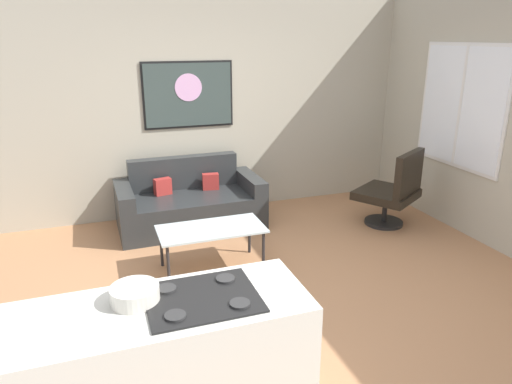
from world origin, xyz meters
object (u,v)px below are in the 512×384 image
at_px(coffee_table, 211,231).
at_px(armchair, 393,191).
at_px(mixing_bowl, 135,295).
at_px(couch, 190,204).
at_px(wall_painting, 188,95).

xyz_separation_m(coffee_table, armchair, (2.36, 0.36, 0.05)).
relative_size(coffee_table, mixing_bowl, 3.99).
bearing_deg(armchair, couch, 160.61).
relative_size(couch, wall_painting, 1.54).
relative_size(coffee_table, armchair, 1.09).
distance_m(couch, coffee_table, 1.19).
height_order(mixing_bowl, wall_painting, wall_painting).
xyz_separation_m(coffee_table, mixing_bowl, (-0.87, -1.88, 0.53)).
bearing_deg(coffee_table, armchair, 8.64).
relative_size(couch, mixing_bowl, 6.63).
height_order(couch, armchair, armchair).
bearing_deg(coffee_table, wall_painting, 84.39).
distance_m(coffee_table, armchair, 2.38).
distance_m(armchair, mixing_bowl, 3.95).
bearing_deg(couch, wall_painting, 73.65).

